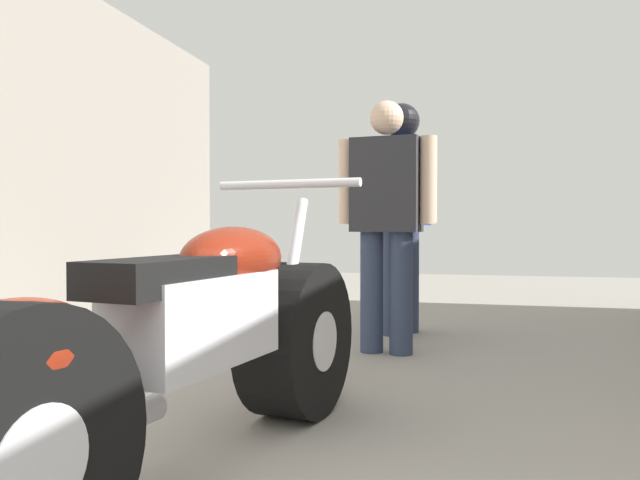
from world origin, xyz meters
name	(u,v)px	position (x,y,z in m)	size (l,w,h in m)	color
ground_plane	(423,381)	(0.00, 3.14, 0.00)	(15.09, 15.09, 0.00)	gray
motorcycle_maroon_cruiser	(189,355)	(-0.63, 1.61, 0.42)	(0.75, 2.21, 1.03)	black
mechanic_in_blue	(386,211)	(-0.29, 3.84, 0.93)	(0.66, 0.29, 1.64)	#2D3851
mechanic_with_helmet	(402,196)	(-0.28, 4.61, 1.06)	(0.43, 0.67, 1.77)	#2D3851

